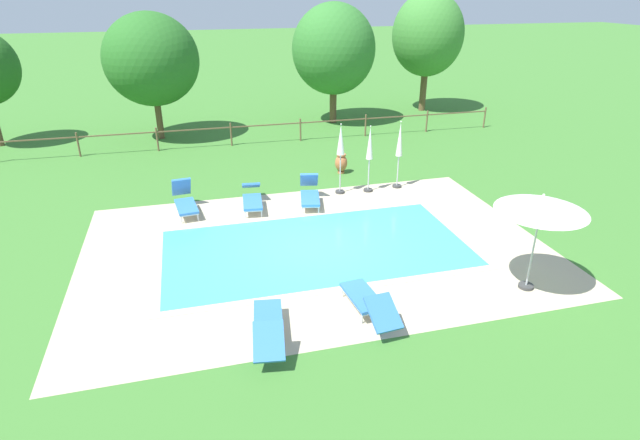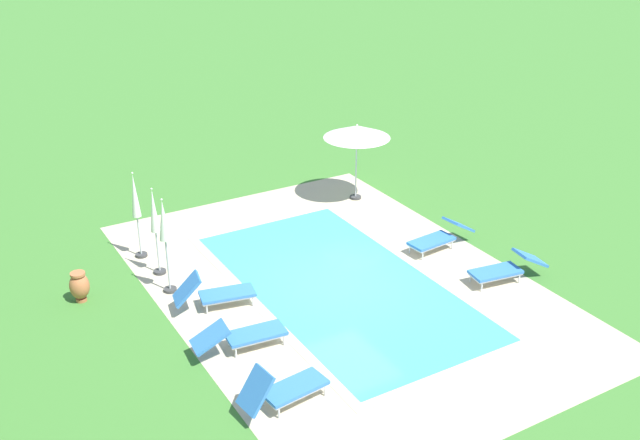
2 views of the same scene
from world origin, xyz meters
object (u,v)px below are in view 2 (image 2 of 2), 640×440
sun_lounger_north_near_steps (284,389)px  patio_umbrella_closed_row_mid_west (164,229)px  sun_lounger_north_end (439,236)px  patio_umbrella_closed_row_west (136,203)px  sun_lounger_north_far (243,335)px  sun_lounger_north_mid (506,268)px  patio_umbrella_open_foreground (357,132)px  terracotta_urn_near_fence (79,286)px  sun_lounger_south_near_corner (216,293)px  patio_umbrella_closed_row_mid_east (155,219)px

sun_lounger_north_near_steps → patio_umbrella_closed_row_mid_west: 5.48m
sun_lounger_north_end → patio_umbrella_closed_row_mid_west: size_ratio=0.84×
sun_lounger_north_end → patio_umbrella_closed_row_west: size_ratio=0.86×
sun_lounger_north_far → sun_lounger_north_end: bearing=-76.2°
sun_lounger_north_mid → patio_umbrella_closed_row_mid_west: size_ratio=0.85×
patio_umbrella_open_foreground → sun_lounger_north_near_steps: bearing=139.4°
patio_umbrella_closed_row_mid_west → terracotta_urn_near_fence: (0.65, 2.01, -1.30)m
sun_lounger_south_near_corner → patio_umbrella_closed_row_mid_west: (1.26, 0.69, 1.33)m
sun_lounger_south_near_corner → terracotta_urn_near_fence: size_ratio=2.59×
sun_lounger_north_near_steps → patio_umbrella_open_foreground: bearing=-40.6°
sun_lounger_north_mid → patio_umbrella_open_foreground: size_ratio=0.87×
sun_lounger_north_end → patio_umbrella_closed_row_mid_east: size_ratio=0.88×
sun_lounger_north_far → sun_lounger_south_near_corner: 1.91m
sun_lounger_north_near_steps → sun_lounger_north_mid: 7.29m
sun_lounger_north_far → patio_umbrella_closed_row_west: size_ratio=0.87×
patio_umbrella_closed_row_mid_east → terracotta_urn_near_fence: bearing=99.9°
sun_lounger_south_near_corner → patio_umbrella_closed_row_mid_west: patio_umbrella_closed_row_mid_west is taller
sun_lounger_north_near_steps → sun_lounger_south_near_corner: bearing=-4.7°
sun_lounger_north_mid → sun_lounger_north_end: bearing=7.4°
sun_lounger_north_end → sun_lounger_south_near_corner: bearing=87.7°
patio_umbrella_closed_row_mid_west → patio_umbrella_closed_row_mid_east: 1.04m
sun_lounger_north_mid → patio_umbrella_closed_row_mid_east: size_ratio=0.89×
sun_lounger_north_far → patio_umbrella_closed_row_mid_west: patio_umbrella_closed_row_mid_west is taller
sun_lounger_north_far → sun_lounger_south_near_corner: bearing=-5.7°
patio_umbrella_closed_row_west → patio_umbrella_closed_row_mid_east: bearing=-174.4°
sun_lounger_north_mid → terracotta_urn_near_fence: bearing=65.0°
sun_lounger_north_mid → patio_umbrella_closed_row_mid_west: patio_umbrella_closed_row_mid_west is taller
sun_lounger_north_end → patio_umbrella_closed_row_west: bearing=62.9°
sun_lounger_north_far → terracotta_urn_near_fence: size_ratio=2.75×
sun_lounger_south_near_corner → sun_lounger_north_near_steps: bearing=175.3°
sun_lounger_south_near_corner → terracotta_urn_near_fence: bearing=54.7°
sun_lounger_north_mid → sun_lounger_north_end: (2.27, 0.30, 0.00)m
sun_lounger_north_near_steps → patio_umbrella_closed_row_mid_east: size_ratio=0.79×
sun_lounger_north_mid → sun_lounger_south_near_corner: (2.53, 6.80, 0.03)m
terracotta_urn_near_fence → patio_umbrella_closed_row_west: bearing=-52.7°
sun_lounger_north_near_steps → terracotta_urn_near_fence: 6.41m
sun_lounger_north_end → terracotta_urn_near_fence: (2.17, 9.21, 0.05)m
sun_lounger_north_near_steps → terracotta_urn_near_fence: (5.95, 2.37, 0.01)m
patio_umbrella_open_foreground → patio_umbrella_closed_row_mid_west: (-2.57, 7.12, -0.49)m
patio_umbrella_open_foreground → patio_umbrella_closed_row_west: patio_umbrella_open_foreground is taller
sun_lounger_north_end → patio_umbrella_open_foreground: (4.09, 0.08, 1.84)m
patio_umbrella_closed_row_mid_west → sun_lounger_north_end: bearing=-101.9°
patio_umbrella_closed_row_mid_west → terracotta_urn_near_fence: bearing=72.1°
sun_lounger_north_near_steps → sun_lounger_south_near_corner: sun_lounger_north_near_steps is taller
terracotta_urn_near_fence → sun_lounger_north_near_steps: bearing=-158.3°
sun_lounger_north_near_steps → sun_lounger_north_end: 7.81m
sun_lounger_north_near_steps → sun_lounger_north_mid: size_ratio=0.88×
patio_umbrella_closed_row_mid_west → sun_lounger_north_mid: bearing=-116.8°
patio_umbrella_closed_row_west → sun_lounger_north_near_steps: bearing=-177.1°
sun_lounger_south_near_corner → terracotta_urn_near_fence: 3.31m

